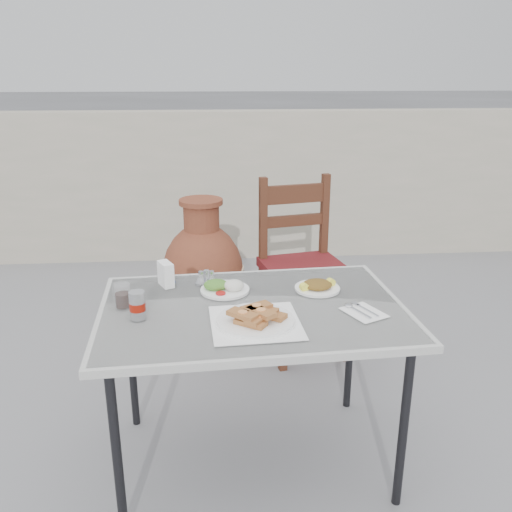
{
  "coord_description": "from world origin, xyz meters",
  "views": [
    {
      "loc": [
        -0.14,
        -1.93,
        1.51
      ],
      "look_at": [
        0.0,
        -0.06,
        0.86
      ],
      "focal_mm": 38.0,
      "sensor_mm": 36.0,
      "label": 1
    }
  ],
  "objects": [
    {
      "name": "soda_can",
      "position": [
        -0.42,
        -0.19,
        0.73
      ],
      "size": [
        0.06,
        0.06,
        0.1
      ],
      "color": "silver",
      "rests_on": "cafe_table"
    },
    {
      "name": "cafe_table",
      "position": [
        -0.01,
        -0.11,
        0.63
      ],
      "size": [
        1.16,
        0.83,
        0.68
      ],
      "rotation": [
        0.0,
        0.0,
        0.06
      ],
      "color": "black",
      "rests_on": "ground"
    },
    {
      "name": "salad_chopped_plate",
      "position": [
        0.25,
        0.02,
        0.7
      ],
      "size": [
        0.18,
        0.18,
        0.04
      ],
      "color": "white",
      "rests_on": "cafe_table"
    },
    {
      "name": "cola_glass",
      "position": [
        -0.49,
        -0.08,
        0.72
      ],
      "size": [
        0.06,
        0.06,
        0.09
      ],
      "color": "white",
      "rests_on": "cafe_table"
    },
    {
      "name": "pide_plate",
      "position": [
        -0.01,
        -0.25,
        0.71
      ],
      "size": [
        0.32,
        0.32,
        0.06
      ],
      "rotation": [
        0.0,
        0.0,
        0.06
      ],
      "color": "white",
      "rests_on": "cafe_table"
    },
    {
      "name": "salad_rice_plate",
      "position": [
        -0.11,
        0.04,
        0.7
      ],
      "size": [
        0.19,
        0.19,
        0.05
      ],
      "color": "white",
      "rests_on": "cafe_table"
    },
    {
      "name": "chair",
      "position": [
        0.33,
        0.83,
        0.5
      ],
      "size": [
        0.5,
        0.5,
        0.96
      ],
      "rotation": [
        0.0,
        0.0,
        0.21
      ],
      "color": "#361B0E",
      "rests_on": "ground"
    },
    {
      "name": "terracotta_urn",
      "position": [
        -0.22,
        1.02,
        0.38
      ],
      "size": [
        0.47,
        0.47,
        0.83
      ],
      "color": "brown",
      "rests_on": "ground"
    },
    {
      "name": "napkin_holder",
      "position": [
        -0.34,
        0.11,
        0.73
      ],
      "size": [
        0.07,
        0.09,
        0.1
      ],
      "rotation": [
        0.0,
        0.0,
        0.44
      ],
      "color": "white",
      "rests_on": "cafe_table"
    },
    {
      "name": "condiment_caddy",
      "position": [
        -0.18,
        0.12,
        0.7
      ],
      "size": [
        0.09,
        0.08,
        0.06
      ],
      "rotation": [
        0.0,
        0.0,
        -0.17
      ],
      "color": "silver",
      "rests_on": "cafe_table"
    },
    {
      "name": "back_wall",
      "position": [
        0.0,
        2.5,
        0.6
      ],
      "size": [
        6.0,
        0.25,
        1.2
      ],
      "primitive_type": "cube",
      "color": "#A89C8C",
      "rests_on": "ground"
    },
    {
      "name": "ground",
      "position": [
        0.0,
        0.0,
        0.0
      ],
      "size": [
        80.0,
        80.0,
        0.0
      ],
      "primitive_type": "plane",
      "color": "#5F5F61",
      "rests_on": "ground"
    },
    {
      "name": "cutlery_napkin",
      "position": [
        0.37,
        -0.19,
        0.69
      ],
      "size": [
        0.17,
        0.18,
        0.01
      ],
      "rotation": [
        0.0,
        0.0,
        0.44
      ],
      "color": "white",
      "rests_on": "cafe_table"
    }
  ]
}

